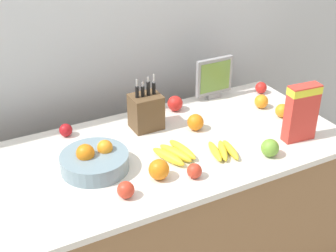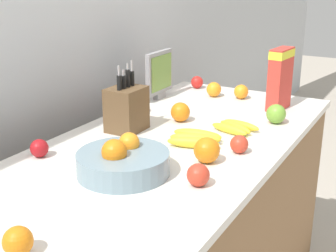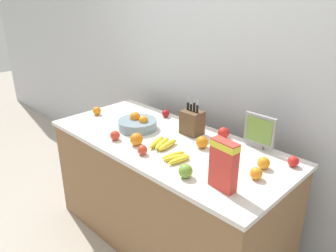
% 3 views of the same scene
% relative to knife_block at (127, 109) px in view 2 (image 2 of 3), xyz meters
% --- Properties ---
extents(wall_back, '(9.00, 0.06, 2.60)m').
position_rel_knife_block_xyz_m(wall_back, '(-0.06, 0.41, 0.34)').
color(wall_back, silver).
rests_on(wall_back, ground_plane).
extents(counter, '(1.85, 0.83, 0.87)m').
position_rel_knife_block_xyz_m(counter, '(-0.06, -0.22, -0.53)').
color(counter, olive).
rests_on(counter, ground_plane).
extents(knife_block, '(0.15, 0.13, 0.28)m').
position_rel_knife_block_xyz_m(knife_block, '(0.00, 0.00, 0.00)').
color(knife_block, brown).
rests_on(knife_block, counter).
extents(small_monitor, '(0.22, 0.03, 0.24)m').
position_rel_knife_block_xyz_m(small_monitor, '(0.48, 0.13, 0.04)').
color(small_monitor, gray).
rests_on(small_monitor, counter).
extents(cereal_box, '(0.16, 0.08, 0.28)m').
position_rel_knife_block_xyz_m(cereal_box, '(0.60, -0.44, 0.06)').
color(cereal_box, red).
rests_on(cereal_box, counter).
extents(fruit_bowl, '(0.30, 0.30, 0.13)m').
position_rel_knife_block_xyz_m(fruit_bowl, '(-0.36, -0.23, -0.05)').
color(fruit_bowl, gray).
rests_on(fruit_bowl, counter).
extents(banana_bunch_left, '(0.17, 0.22, 0.04)m').
position_rel_knife_block_xyz_m(banana_bunch_left, '(-0.00, -0.31, -0.07)').
color(banana_bunch_left, yellow).
rests_on(banana_bunch_left, counter).
extents(banana_bunch_right, '(0.14, 0.20, 0.04)m').
position_rel_knife_block_xyz_m(banana_bunch_right, '(0.21, -0.39, -0.07)').
color(banana_bunch_right, yellow).
rests_on(banana_bunch_right, counter).
extents(apple_by_knife_block, '(0.07, 0.07, 0.07)m').
position_rel_knife_block_xyz_m(apple_by_knife_block, '(-0.32, -0.48, -0.06)').
color(apple_by_knife_block, red).
rests_on(apple_by_knife_block, counter).
extents(apple_rear, '(0.08, 0.08, 0.08)m').
position_rel_knife_block_xyz_m(apple_rear, '(0.39, -0.50, -0.05)').
color(apple_rear, '#6B9E33').
rests_on(apple_rear, counter).
extents(apple_leftmost, '(0.08, 0.08, 0.08)m').
position_rel_knife_block_xyz_m(apple_leftmost, '(0.22, 0.10, -0.05)').
color(apple_leftmost, red).
rests_on(apple_leftmost, counter).
extents(apple_near_bananas, '(0.07, 0.07, 0.07)m').
position_rel_knife_block_xyz_m(apple_near_bananas, '(-0.01, -0.49, -0.06)').
color(apple_near_bananas, red).
rests_on(apple_near_bananas, counter).
extents(apple_middle, '(0.07, 0.07, 0.07)m').
position_rel_knife_block_xyz_m(apple_middle, '(0.77, 0.06, -0.06)').
color(apple_middle, red).
rests_on(apple_middle, counter).
extents(apple_rightmost, '(0.06, 0.06, 0.06)m').
position_rel_knife_block_xyz_m(apple_rightmost, '(-0.39, 0.11, -0.06)').
color(apple_rightmost, '#A31419').
rests_on(apple_rightmost, counter).
extents(orange_by_cereal, '(0.08, 0.08, 0.08)m').
position_rel_knife_block_xyz_m(orange_by_cereal, '(0.21, -0.13, -0.05)').
color(orange_by_cereal, orange).
rests_on(orange_by_cereal, counter).
extents(orange_front_center, '(0.07, 0.07, 0.07)m').
position_rel_knife_block_xyz_m(orange_front_center, '(-0.85, -0.28, -0.06)').
color(orange_front_center, orange).
rests_on(orange_front_center, counter).
extents(orange_front_left, '(0.08, 0.08, 0.08)m').
position_rel_knife_block_xyz_m(orange_front_left, '(0.65, -0.09, -0.05)').
color(orange_front_left, orange).
rests_on(orange_front_left, counter).
extents(orange_back_center, '(0.07, 0.07, 0.07)m').
position_rel_knife_block_xyz_m(orange_back_center, '(0.68, -0.23, -0.06)').
color(orange_back_center, orange).
rests_on(orange_back_center, counter).
extents(orange_mid_right, '(0.09, 0.09, 0.09)m').
position_rel_knife_block_xyz_m(orange_mid_right, '(-0.14, -0.42, -0.05)').
color(orange_mid_right, orange).
rests_on(orange_mid_right, counter).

